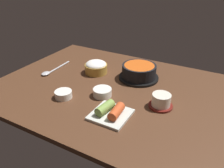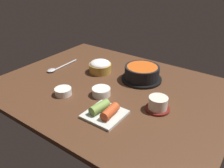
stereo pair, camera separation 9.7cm
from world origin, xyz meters
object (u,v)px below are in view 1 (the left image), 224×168
object	(u,v)px
stone_pot	(139,72)
spoon	(50,71)
rice_bowl	(96,67)
banchan_cup_center	(102,92)
kimchi_plate	(111,112)
tea_cup_with_saucer	(161,101)
side_bowl_near	(63,94)

from	to	relation	value
stone_pot	spoon	bearing A→B (deg)	-159.64
rice_bowl	banchan_cup_center	size ratio (longest dim) A/B	1.44
spoon	stone_pot	bearing A→B (deg)	20.36
stone_pot	banchan_cup_center	bearing A→B (deg)	-107.39
kimchi_plate	spoon	distance (cm)	47.13
rice_bowl	banchan_cup_center	world-z (taller)	rice_bowl
tea_cup_with_saucer	banchan_cup_center	xyz separation A→B (cm)	(-23.51, -3.87, -0.84)
kimchi_plate	side_bowl_near	bearing A→B (deg)	175.93
tea_cup_with_saucer	banchan_cup_center	bearing A→B (deg)	-170.65
rice_bowl	side_bowl_near	distance (cm)	26.20
stone_pot	spoon	xyz separation A→B (cm)	(-41.04, -15.23, -2.85)
stone_pot	rice_bowl	world-z (taller)	stone_pot
stone_pot	kimchi_plate	distance (cm)	32.34
banchan_cup_center	spoon	xyz separation A→B (cm)	(-34.24, 6.49, -1.15)
tea_cup_with_saucer	banchan_cup_center	size ratio (longest dim) A/B	1.20
spoon	side_bowl_near	bearing A→B (deg)	-35.90
banchan_cup_center	side_bowl_near	distance (cm)	15.79
rice_bowl	banchan_cup_center	distance (cm)	22.40
tea_cup_with_saucer	spoon	xyz separation A→B (cm)	(-57.74, 2.62, -1.99)
tea_cup_with_saucer	side_bowl_near	distance (cm)	38.76
stone_pot	spoon	size ratio (longest dim) A/B	0.93
stone_pot	side_bowl_near	xyz separation A→B (cm)	(-19.90, -30.52, -1.89)
kimchi_plate	banchan_cup_center	bearing A→B (deg)	133.05
kimchi_plate	rice_bowl	bearing A→B (deg)	130.70
stone_pot	kimchi_plate	world-z (taller)	stone_pot
rice_bowl	banchan_cup_center	xyz separation A→B (cm)	(14.13, -17.33, -1.37)
side_bowl_near	spoon	xyz separation A→B (cm)	(-21.13, 15.30, -0.96)
tea_cup_with_saucer	spoon	world-z (taller)	tea_cup_with_saucer
tea_cup_with_saucer	spoon	bearing A→B (deg)	177.40
kimchi_plate	side_bowl_near	distance (cm)	22.90
rice_bowl	spoon	size ratio (longest dim) A/B	0.55
side_bowl_near	kimchi_plate	bearing A→B (deg)	-4.07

